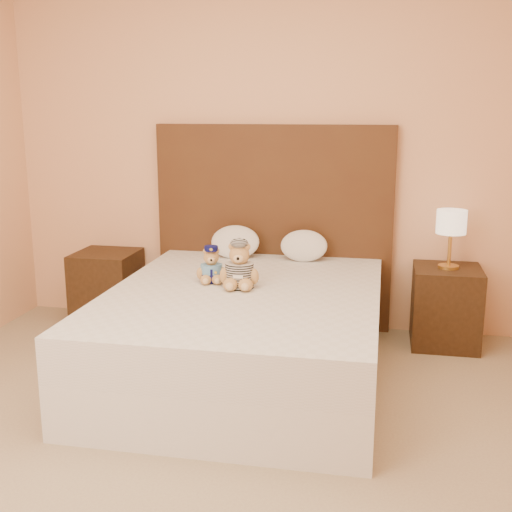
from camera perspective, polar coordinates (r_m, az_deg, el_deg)
The scene contains 11 objects.
ground at distance 3.01m, azimuth -6.19°, elevation -19.50°, with size 4.00×4.50×0.00m, color tan.
room_walls at distance 2.98m, azimuth -4.34°, elevation 16.72°, with size 4.04×4.52×2.72m.
bed at distance 3.93m, azimuth -1.04°, elevation -6.89°, with size 1.60×2.00×0.55m.
headboard at distance 4.77m, azimuth 1.53°, elevation 2.58°, with size 1.75×0.08×1.50m, color #472A15.
nightstand_left at distance 5.04m, azimuth -13.08°, elevation -2.73°, with size 0.45×0.45×0.55m, color #382211.
nightstand_right at distance 4.63m, azimuth 16.50°, elevation -4.33°, with size 0.45×0.45×0.55m, color #382211.
lamp at distance 4.50m, azimuth 16.97°, elevation 2.66°, with size 0.20×0.20×0.40m.
teddy_police at distance 4.00m, azimuth -3.99°, elevation -0.74°, with size 0.20×0.19×0.23m, color #BF834A, non-canonical shape.
teddy_prisoner at distance 3.86m, azimuth -1.48°, elevation -0.80°, with size 0.25×0.24×0.28m, color #BF834A, non-canonical shape.
pillow_left at distance 4.66m, azimuth -1.87°, elevation 1.40°, with size 0.36×0.23×0.25m, color white.
pillow_right at distance 4.57m, azimuth 4.28°, elevation 1.05°, with size 0.33×0.22×0.24m, color white.
Camera 1 is at (0.79, -2.41, 1.61)m, focal length 45.00 mm.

